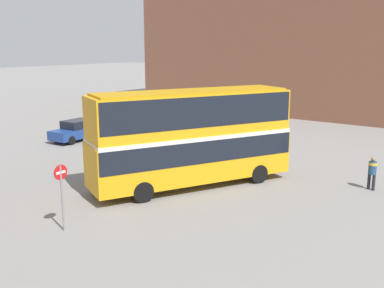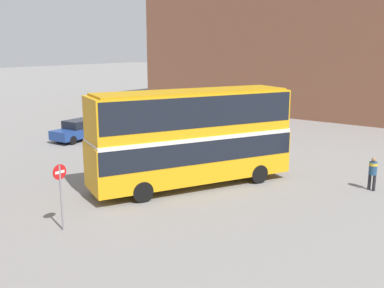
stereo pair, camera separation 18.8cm
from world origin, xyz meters
name	(u,v)px [view 2 (the right image)]	position (x,y,z in m)	size (l,w,h in m)	color
ground_plane	(177,186)	(0.00, 0.00, 0.00)	(240.00, 240.00, 0.00)	gray
building_row_right	(302,25)	(28.47, 6.26, 9.03)	(10.53, 34.86, 18.05)	brown
double_decker_bus	(192,133)	(0.43, -0.62, 2.78)	(10.41, 6.79, 4.87)	gold
pedestrian_foreground	(373,170)	(5.25, -8.13, 1.02)	(0.50, 0.50, 1.67)	#232328
parked_car_kerb_near	(120,116)	(10.62, 15.12, 0.82)	(4.58, 2.58, 1.63)	maroon
parked_car_kerb_far	(78,130)	(4.21, 12.99, 0.77)	(4.21, 2.01, 1.54)	navy
no_entry_sign	(61,187)	(-7.07, -0.02, 1.75)	(0.60, 0.08, 2.65)	gray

